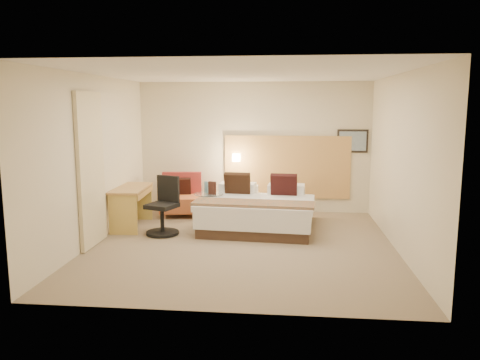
# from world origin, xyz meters

# --- Properties ---
(floor) EXTENTS (4.80, 5.00, 0.02)m
(floor) POSITION_xyz_m (0.00, 0.00, -0.01)
(floor) COLOR #826F57
(floor) RESTS_ON ground
(ceiling) EXTENTS (4.80, 5.00, 0.02)m
(ceiling) POSITION_xyz_m (0.00, 0.00, 2.71)
(ceiling) COLOR silver
(ceiling) RESTS_ON floor
(wall_back) EXTENTS (4.80, 0.02, 2.70)m
(wall_back) POSITION_xyz_m (0.00, 2.51, 1.35)
(wall_back) COLOR beige
(wall_back) RESTS_ON floor
(wall_front) EXTENTS (4.80, 0.02, 2.70)m
(wall_front) POSITION_xyz_m (0.00, -2.51, 1.35)
(wall_front) COLOR beige
(wall_front) RESTS_ON floor
(wall_left) EXTENTS (0.02, 5.00, 2.70)m
(wall_left) POSITION_xyz_m (-2.41, 0.00, 1.35)
(wall_left) COLOR beige
(wall_left) RESTS_ON floor
(wall_right) EXTENTS (0.02, 5.00, 2.70)m
(wall_right) POSITION_xyz_m (2.41, 0.00, 1.35)
(wall_right) COLOR beige
(wall_right) RESTS_ON floor
(headboard_panel) EXTENTS (2.60, 0.04, 1.30)m
(headboard_panel) POSITION_xyz_m (0.70, 2.47, 0.95)
(headboard_panel) COLOR tan
(headboard_panel) RESTS_ON wall_back
(art_frame) EXTENTS (0.62, 0.03, 0.47)m
(art_frame) POSITION_xyz_m (2.02, 2.48, 1.50)
(art_frame) COLOR black
(art_frame) RESTS_ON wall_back
(art_canvas) EXTENTS (0.54, 0.01, 0.39)m
(art_canvas) POSITION_xyz_m (2.02, 2.46, 1.50)
(art_canvas) COLOR slate
(art_canvas) RESTS_ON wall_back
(lamp_arm) EXTENTS (0.02, 0.12, 0.02)m
(lamp_arm) POSITION_xyz_m (-0.35, 2.42, 1.15)
(lamp_arm) COLOR silver
(lamp_arm) RESTS_ON wall_back
(lamp_shade) EXTENTS (0.15, 0.15, 0.15)m
(lamp_shade) POSITION_xyz_m (-0.35, 2.36, 1.15)
(lamp_shade) COLOR #F8E6C1
(lamp_shade) RESTS_ON wall_back
(curtain) EXTENTS (0.06, 0.90, 2.42)m
(curtain) POSITION_xyz_m (-2.36, -0.25, 1.22)
(curtain) COLOR beige
(curtain) RESTS_ON wall_left
(bottle_a) EXTENTS (0.08, 0.08, 0.22)m
(bottle_a) POSITION_xyz_m (-0.81, 1.28, 0.71)
(bottle_a) COLOR #7CABC0
(bottle_a) RESTS_ON side_table
(bottle_b) EXTENTS (0.08, 0.08, 0.22)m
(bottle_b) POSITION_xyz_m (-0.74, 1.24, 0.71)
(bottle_b) COLOR #96CCE8
(bottle_b) RESTS_ON side_table
(menu_folder) EXTENTS (0.15, 0.10, 0.24)m
(menu_folder) POSITION_xyz_m (-0.67, 1.14, 0.72)
(menu_folder) COLOR #371C16
(menu_folder) RESTS_ON side_table
(bed) EXTENTS (2.13, 2.08, 0.98)m
(bed) POSITION_xyz_m (0.19, 1.11, 0.32)
(bed) COLOR #39271C
(bed) RESTS_ON floor
(lounge_chair) EXTENTS (0.89, 0.81, 0.85)m
(lounge_chair) POSITION_xyz_m (-1.44, 1.96, 0.34)
(lounge_chair) COLOR #B67B55
(lounge_chair) RESTS_ON floor
(side_table) EXTENTS (0.69, 0.69, 0.60)m
(side_table) POSITION_xyz_m (-0.74, 1.19, 0.33)
(side_table) COLOR silver
(side_table) RESTS_ON floor
(desk) EXTENTS (0.60, 1.21, 0.74)m
(desk) POSITION_xyz_m (-2.11, 0.94, 0.58)
(desk) COLOR #AC7E43
(desk) RESTS_ON floor
(desk_chair) EXTENTS (0.72, 0.72, 1.00)m
(desk_chair) POSITION_xyz_m (-1.42, 0.52, 0.41)
(desk_chair) COLOR black
(desk_chair) RESTS_ON floor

